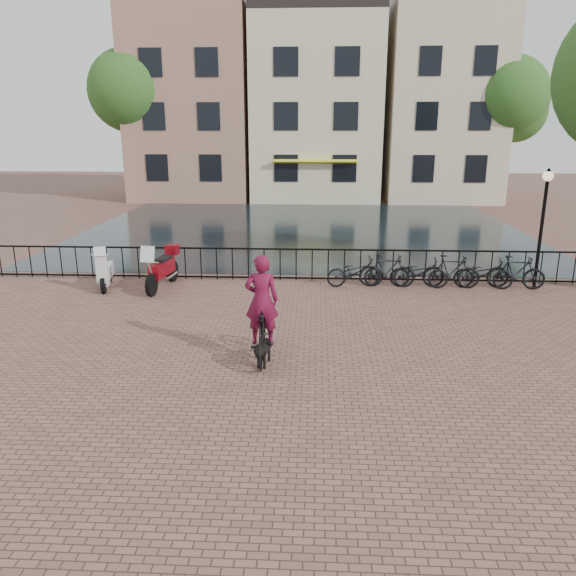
{
  "coord_description": "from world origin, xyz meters",
  "views": [
    {
      "loc": [
        0.61,
        -9.0,
        4.69
      ],
      "look_at": [
        0.0,
        3.0,
        1.2
      ],
      "focal_mm": 35.0,
      "sensor_mm": 36.0,
      "label": 1
    }
  ],
  "objects_px": {
    "dog": "(264,352)",
    "lamp_post": "(544,208)",
    "cyclist": "(262,314)",
    "motorcycle": "(162,264)",
    "scooter": "(105,264)"
  },
  "relations": [
    {
      "from": "lamp_post",
      "to": "motorcycle",
      "type": "height_order",
      "value": "lamp_post"
    },
    {
      "from": "lamp_post",
      "to": "motorcycle",
      "type": "relative_size",
      "value": 1.6
    },
    {
      "from": "cyclist",
      "to": "scooter",
      "type": "bearing_deg",
      "value": -47.36
    },
    {
      "from": "cyclist",
      "to": "dog",
      "type": "distance_m",
      "value": 0.76
    },
    {
      "from": "lamp_post",
      "to": "dog",
      "type": "height_order",
      "value": "lamp_post"
    },
    {
      "from": "motorcycle",
      "to": "lamp_post",
      "type": "bearing_deg",
      "value": 11.19
    },
    {
      "from": "cyclist",
      "to": "dog",
      "type": "xyz_separation_m",
      "value": [
        0.05,
        -0.25,
        -0.71
      ]
    },
    {
      "from": "motorcycle",
      "to": "dog",
      "type": "bearing_deg",
      "value": -49.23
    },
    {
      "from": "cyclist",
      "to": "motorcycle",
      "type": "relative_size",
      "value": 1.21
    },
    {
      "from": "motorcycle",
      "to": "scooter",
      "type": "bearing_deg",
      "value": -172.04
    },
    {
      "from": "dog",
      "to": "scooter",
      "type": "xyz_separation_m",
      "value": [
        -5.23,
        5.38,
        0.43
      ]
    },
    {
      "from": "dog",
      "to": "lamp_post",
      "type": "bearing_deg",
      "value": 48.5
    },
    {
      "from": "dog",
      "to": "motorcycle",
      "type": "height_order",
      "value": "motorcycle"
    },
    {
      "from": "lamp_post",
      "to": "scooter",
      "type": "bearing_deg",
      "value": -176.86
    },
    {
      "from": "lamp_post",
      "to": "cyclist",
      "type": "distance_m",
      "value": 9.74
    }
  ]
}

